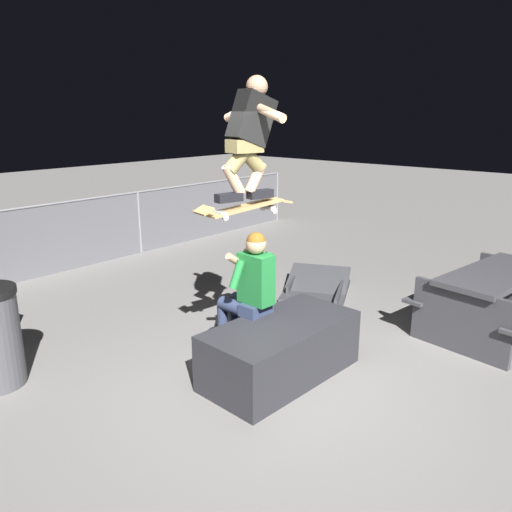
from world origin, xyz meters
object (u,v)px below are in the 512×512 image
ledge_box_main (281,350)px  kicker_ramp (316,289)px  picnic_table_back (495,292)px  skateboard (245,208)px  person_sitting_on_ledge (248,289)px  skater_airborne (250,133)px

ledge_box_main → kicker_ramp: bearing=26.4°
ledge_box_main → kicker_ramp: 2.45m
picnic_table_back → skateboard: bearing=145.6°
person_sitting_on_ledge → ledge_box_main: bearing=-92.9°
skater_airborne → kicker_ramp: skater_airborne is taller
ledge_box_main → skateboard: bearing=92.6°
ledge_box_main → kicker_ramp: size_ratio=1.15×
ledge_box_main → skater_airborne: (0.03, 0.43, 2.03)m
skateboard → picnic_table_back: bearing=-34.4°
ledge_box_main → picnic_table_back: 2.71m
ledge_box_main → skater_airborne: skater_airborne is taller
ledge_box_main → picnic_table_back: size_ratio=0.84×
person_sitting_on_ledge → kicker_ramp: 2.37m
ledge_box_main → person_sitting_on_ledge: bearing=87.1°
ledge_box_main → picnic_table_back: (2.41, -1.22, 0.22)m
person_sitting_on_ledge → kicker_ramp: bearing=16.5°
person_sitting_on_ledge → skateboard: (-0.04, -0.00, 0.83)m
person_sitting_on_ledge → skater_airborne: bearing=-54.5°
ledge_box_main → picnic_table_back: picnic_table_back is taller
skateboard → kicker_ramp: 2.78m
ledge_box_main → kicker_ramp: ledge_box_main is taller
skateboard → ledge_box_main: bearing=-87.4°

